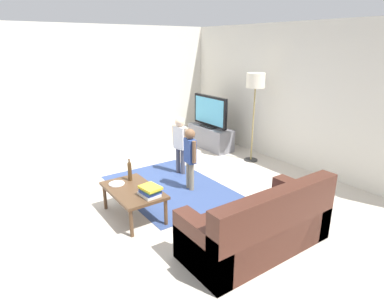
{
  "coord_description": "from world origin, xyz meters",
  "views": [
    {
      "loc": [
        4.04,
        -2.23,
        2.33
      ],
      "look_at": [
        0.0,
        0.6,
        0.65
      ],
      "focal_mm": 30.53,
      "sensor_mm": 36.0,
      "label": 1
    }
  ],
  "objects_px": {
    "tv": "(210,112)",
    "plate": "(117,184)",
    "floor_lamp": "(255,85)",
    "coffee_table": "(133,192)",
    "tv_stand": "(210,137)",
    "bottle": "(130,171)",
    "book_stack": "(150,191)",
    "child_near_tv": "(180,140)",
    "tv_remote": "(142,188)",
    "child_center": "(190,154)",
    "couch": "(261,229)"
  },
  "relations": [
    {
      "from": "child_near_tv",
      "to": "tv_remote",
      "type": "relative_size",
      "value": 6.32
    },
    {
      "from": "couch",
      "to": "coffee_table",
      "type": "bearing_deg",
      "value": -151.29
    },
    {
      "from": "tv_stand",
      "to": "book_stack",
      "type": "distance_m",
      "value": 3.55
    },
    {
      "from": "child_center",
      "to": "bottle",
      "type": "height_order",
      "value": "child_center"
    },
    {
      "from": "floor_lamp",
      "to": "book_stack",
      "type": "distance_m",
      "value": 3.26
    },
    {
      "from": "couch",
      "to": "child_near_tv",
      "type": "xyz_separation_m",
      "value": [
        -2.56,
        0.55,
        0.36
      ]
    },
    {
      "from": "tv_stand",
      "to": "coffee_table",
      "type": "distance_m",
      "value": 3.43
    },
    {
      "from": "tv",
      "to": "book_stack",
      "type": "bearing_deg",
      "value": -50.83
    },
    {
      "from": "floor_lamp",
      "to": "coffee_table",
      "type": "distance_m",
      "value": 3.3
    },
    {
      "from": "tv",
      "to": "plate",
      "type": "bearing_deg",
      "value": -61.12
    },
    {
      "from": "floor_lamp",
      "to": "child_near_tv",
      "type": "relative_size",
      "value": 1.66
    },
    {
      "from": "floor_lamp",
      "to": "tv_remote",
      "type": "relative_size",
      "value": 10.47
    },
    {
      "from": "coffee_table",
      "to": "bottle",
      "type": "distance_m",
      "value": 0.37
    },
    {
      "from": "tv_stand",
      "to": "bottle",
      "type": "distance_m",
      "value": 3.2
    },
    {
      "from": "tv_stand",
      "to": "child_near_tv",
      "type": "height_order",
      "value": "child_near_tv"
    },
    {
      "from": "tv_stand",
      "to": "floor_lamp",
      "type": "relative_size",
      "value": 0.67
    },
    {
      "from": "tv_stand",
      "to": "tv_remote",
      "type": "height_order",
      "value": "tv_stand"
    },
    {
      "from": "floor_lamp",
      "to": "child_center",
      "type": "relative_size",
      "value": 1.71
    },
    {
      "from": "floor_lamp",
      "to": "child_near_tv",
      "type": "height_order",
      "value": "floor_lamp"
    },
    {
      "from": "tv_stand",
      "to": "child_center",
      "type": "height_order",
      "value": "child_center"
    },
    {
      "from": "child_center",
      "to": "book_stack",
      "type": "distance_m",
      "value": 1.24
    },
    {
      "from": "child_near_tv",
      "to": "floor_lamp",
      "type": "bearing_deg",
      "value": 80.97
    },
    {
      "from": "couch",
      "to": "bottle",
      "type": "height_order",
      "value": "couch"
    },
    {
      "from": "coffee_table",
      "to": "tv",
      "type": "bearing_deg",
      "value": 123.98
    },
    {
      "from": "bottle",
      "to": "book_stack",
      "type": "bearing_deg",
      "value": -0.29
    },
    {
      "from": "tv",
      "to": "child_near_tv",
      "type": "distance_m",
      "value": 1.71
    },
    {
      "from": "coffee_table",
      "to": "book_stack",
      "type": "xyz_separation_m",
      "value": [
        0.32,
        0.1,
        0.12
      ]
    },
    {
      "from": "plate",
      "to": "tv_stand",
      "type": "bearing_deg",
      "value": 118.71
    },
    {
      "from": "plate",
      "to": "book_stack",
      "type": "bearing_deg",
      "value": 19.92
    },
    {
      "from": "bottle",
      "to": "floor_lamp",
      "type": "bearing_deg",
      "value": 98.27
    },
    {
      "from": "tv",
      "to": "coffee_table",
      "type": "xyz_separation_m",
      "value": [
        1.91,
        -2.83,
        -0.48
      ]
    },
    {
      "from": "couch",
      "to": "book_stack",
      "type": "bearing_deg",
      "value": -148.65
    },
    {
      "from": "bottle",
      "to": "plate",
      "type": "height_order",
      "value": "bottle"
    },
    {
      "from": "tv",
      "to": "child_near_tv",
      "type": "height_order",
      "value": "tv"
    },
    {
      "from": "floor_lamp",
      "to": "coffee_table",
      "type": "bearing_deg",
      "value": -76.48
    },
    {
      "from": "tv_stand",
      "to": "book_stack",
      "type": "bearing_deg",
      "value": -51.05
    },
    {
      "from": "tv",
      "to": "couch",
      "type": "height_order",
      "value": "tv"
    },
    {
      "from": "child_center",
      "to": "tv_remote",
      "type": "xyz_separation_m",
      "value": [
        0.35,
        -1.05,
        -0.19
      ]
    },
    {
      "from": "tv_stand",
      "to": "tv",
      "type": "bearing_deg",
      "value": -90.0
    },
    {
      "from": "book_stack",
      "to": "tv_stand",
      "type": "bearing_deg",
      "value": 128.95
    },
    {
      "from": "tv_stand",
      "to": "coffee_table",
      "type": "xyz_separation_m",
      "value": [
        1.91,
        -2.85,
        0.13
      ]
    },
    {
      "from": "tv",
      "to": "child_near_tv",
      "type": "relative_size",
      "value": 1.02
    },
    {
      "from": "child_center",
      "to": "bottle",
      "type": "bearing_deg",
      "value": -89.9
    },
    {
      "from": "bottle",
      "to": "tv_remote",
      "type": "distance_m",
      "value": 0.37
    },
    {
      "from": "tv_stand",
      "to": "plate",
      "type": "relative_size",
      "value": 5.45
    },
    {
      "from": "floor_lamp",
      "to": "bottle",
      "type": "distance_m",
      "value": 3.09
    },
    {
      "from": "tv_stand",
      "to": "book_stack",
      "type": "height_order",
      "value": "book_stack"
    },
    {
      "from": "tv",
      "to": "couch",
      "type": "distance_m",
      "value": 4.04
    },
    {
      "from": "tv_remote",
      "to": "plate",
      "type": "distance_m",
      "value": 0.41
    },
    {
      "from": "book_stack",
      "to": "floor_lamp",
      "type": "bearing_deg",
      "value": 109.71
    }
  ]
}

